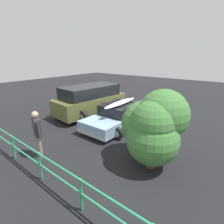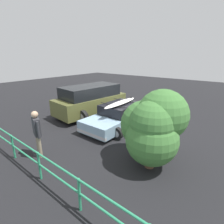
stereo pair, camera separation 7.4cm
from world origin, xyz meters
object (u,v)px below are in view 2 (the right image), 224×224
at_px(sedan_car, 119,116).
at_px(person_bystander, 37,130).
at_px(bush_near_left, 152,127).
at_px(suv_car, 91,100).

xyz_separation_m(sedan_car, person_bystander, (0.59, 4.38, 0.51)).
bearing_deg(person_bystander, sedan_car, -97.69).
bearing_deg(sedan_car, bush_near_left, 143.62).
height_order(sedan_car, person_bystander, person_bystander).
relative_size(suv_car, person_bystander, 2.74).
distance_m(person_bystander, bush_near_left, 4.16).
distance_m(sedan_car, bush_near_left, 3.69).
distance_m(sedan_car, suv_car, 2.64).
relative_size(person_bystander, bush_near_left, 0.68).
bearing_deg(person_bystander, bush_near_left, -147.30).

